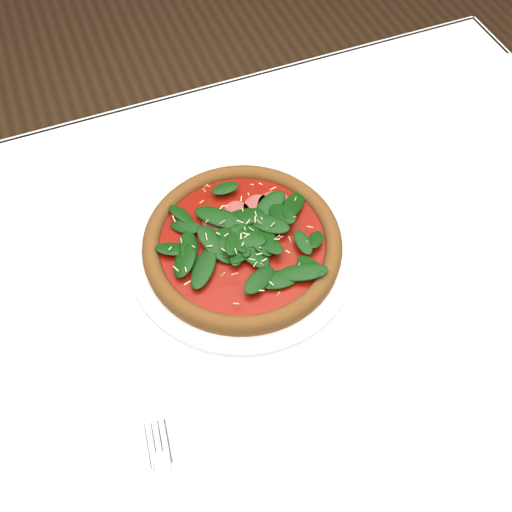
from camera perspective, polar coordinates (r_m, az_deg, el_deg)
name	(u,v)px	position (r m, az deg, el deg)	size (l,w,h in m)	color
ground	(261,435)	(1.48, 0.46, -17.43)	(6.00, 6.00, 0.00)	brown
dining_table	(263,314)	(0.87, 0.75, -5.82)	(1.21, 0.81, 0.75)	silver
plate	(243,249)	(0.80, -1.36, 0.74)	(0.32, 0.32, 0.01)	white
pizza	(242,241)	(0.79, -1.38, 1.48)	(0.29, 0.29, 0.04)	brown
fork	(166,486)	(0.68, -8.98, -21.79)	(0.04, 0.17, 0.00)	silver
saucer_far	(501,78)	(1.13, 23.31, 16.05)	(0.14, 0.14, 0.01)	white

